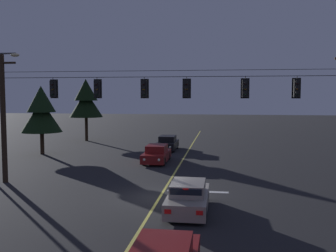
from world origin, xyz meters
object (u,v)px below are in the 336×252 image
Objects in this scene: traffic_light_leftmost at (53,89)px; traffic_light_right_inner at (186,88)px; car_waiting_near_lane at (188,197)px; car_oncoming_lead at (157,154)px; traffic_light_centre at (144,88)px; tree_verge_near at (41,111)px; car_oncoming_trailing at (167,143)px; tree_verge_far at (86,100)px; traffic_light_rightmost at (245,88)px; traffic_light_far_right at (297,88)px; traffic_light_left_inner at (97,89)px.

traffic_light_leftmost is 7.94m from traffic_light_right_inner.
car_waiting_near_lane is 13.09m from car_oncoming_lead.
traffic_light_centre is 0.20× the size of tree_verge_near.
car_oncoming_trailing is at bearing 102.06° from traffic_light_right_inner.
car_oncoming_trailing is at bearing 73.19° from traffic_light_leftmost.
traffic_light_centre reaches higher than tree_verge_near.
tree_verge_far is at bearing 129.00° from car_oncoming_lead.
tree_verge_far is (-17.12, 21.54, -0.91)m from traffic_light_rightmost.
tree_verge_far is at bearing 132.68° from traffic_light_far_right.
tree_verge_far reaches higher than traffic_light_far_right.
traffic_light_centre is at bearing 0.00° from traffic_light_leftmost.
traffic_light_far_right is (13.93, 0.00, 0.00)m from traffic_light_leftmost.
traffic_light_left_inner is 8.77m from car_waiting_near_lane.
traffic_light_centre reaches higher than car_waiting_near_lane.
car_oncoming_trailing is (-3.29, 15.39, -5.09)m from traffic_light_right_inner.
car_oncoming_lead is at bearing -51.00° from tree_verge_far.
car_oncoming_lead is 11.88m from tree_verge_near.
traffic_light_leftmost reaches higher than car_waiting_near_lane.
car_oncoming_lead is (-3.65, 12.57, -0.00)m from car_waiting_near_lane.
traffic_light_rightmost is at bearing 0.00° from traffic_light_right_inner.
car_waiting_near_lane is 29.83m from tree_verge_far.
tree_verge_far is (-5.94, 21.54, -0.91)m from traffic_light_leftmost.
traffic_light_leftmost is 1.00× the size of traffic_light_right_inner.
traffic_light_rightmost is (11.18, 0.00, 0.00)m from traffic_light_leftmost.
car_oncoming_lead is at bearing 137.75° from traffic_light_far_right.
car_oncoming_lead is (-9.15, 8.31, -5.09)m from traffic_light_far_right.
tree_verge_far reaches higher than tree_verge_near.
car_waiting_near_lane is 0.98× the size of car_oncoming_trailing.
car_waiting_near_lane is at bearing -83.39° from traffic_light_right_inner.
traffic_light_right_inner is 1.00× the size of traffic_light_far_right.
traffic_light_leftmost and traffic_light_far_right have the same top height.
car_waiting_near_lane and car_oncoming_lead have the same top height.
traffic_light_centre and traffic_light_right_inner have the same top height.
traffic_light_leftmost is 16.86m from car_oncoming_trailing.
traffic_light_far_right is 0.28× the size of car_oncoming_trailing.
tree_verge_far reaches higher than car_oncoming_trailing.
car_oncoming_trailing is at bearing 21.57° from tree_verge_near.
tree_verge_near is at bearing -92.00° from tree_verge_far.
tree_verge_far is at bearing 105.41° from traffic_light_leftmost.
car_waiting_near_lane is (-5.50, -4.26, -5.09)m from traffic_light_far_right.
car_oncoming_trailing is at bearing 113.02° from traffic_light_rightmost.
traffic_light_left_inner is 14.38m from tree_verge_near.
traffic_light_rightmost is at bearing 57.14° from car_waiting_near_lane.
car_oncoming_lead is at bearing 127.62° from traffic_light_rightmost.
traffic_light_left_inner is at bearing -97.20° from car_oncoming_trailing.
traffic_light_left_inner is 2.80m from traffic_light_centre.
traffic_light_rightmost is 11.66m from car_oncoming_lead.
traffic_light_far_right is at bearing 0.00° from traffic_light_left_inner.
tree_verge_near reaches higher than car_oncoming_lead.
car_oncoming_lead is (-6.40, 8.31, -5.09)m from traffic_light_rightmost.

